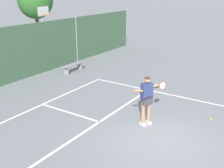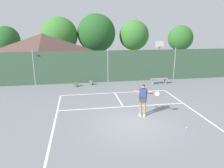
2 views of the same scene
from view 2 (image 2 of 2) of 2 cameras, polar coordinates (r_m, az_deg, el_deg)
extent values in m
plane|color=slate|center=(11.24, 5.85, -10.69)|extent=(120.00, 120.00, 0.00)
cube|color=white|center=(16.25, 0.75, -2.42)|extent=(8.20, 0.10, 0.01)
cube|color=white|center=(10.97, -15.76, -11.88)|extent=(0.10, 11.00, 0.01)
cube|color=white|center=(12.89, 23.93, -8.51)|extent=(0.10, 11.00, 0.01)
cube|color=white|center=(13.45, 3.07, -6.21)|extent=(8.20, 0.10, 0.01)
cube|color=white|center=(14.81, 1.82, -4.17)|extent=(0.10, 2.97, 0.01)
cube|color=#38563D|center=(19.26, -1.10, 4.80)|extent=(26.00, 0.05, 2.92)
cylinder|color=#99999E|center=(19.41, -20.50, 4.16)|extent=(0.09, 0.09, 3.07)
cylinder|color=#99999E|center=(19.25, -1.10, 5.02)|extent=(0.09, 0.09, 3.07)
cylinder|color=#99999E|center=(21.19, 16.64, 5.31)|extent=(0.09, 0.09, 3.07)
cylinder|color=#9E9EA3|center=(22.87, 12.54, 6.23)|extent=(0.12, 0.12, 3.05)
cube|color=white|center=(22.59, 12.88, 10.51)|extent=(0.90, 0.06, 0.60)
torus|color=#D85919|center=(22.36, 13.11, 9.89)|extent=(0.48, 0.48, 0.02)
cube|color=beige|center=(22.52, -17.97, 5.19)|extent=(6.66, 4.46, 2.64)
pyramid|color=#513833|center=(22.28, -18.42, 10.72)|extent=(7.19, 4.81, 1.73)
cylinder|color=brown|center=(29.74, -26.31, 6.05)|extent=(0.36, 0.36, 2.09)
ellipsoid|color=#235623|center=(29.53, -26.86, 10.73)|extent=(3.30, 2.97, 3.30)
cylinder|color=brown|center=(28.57, -13.78, 6.77)|extent=(0.36, 0.36, 2.00)
ellipsoid|color=#38752D|center=(28.33, -14.16, 12.72)|extent=(4.64, 4.17, 4.64)
cylinder|color=brown|center=(28.61, -4.14, 7.26)|extent=(0.36, 0.36, 2.09)
ellipsoid|color=#235623|center=(28.37, -4.26, 13.61)|extent=(4.98, 4.49, 4.98)
cylinder|color=brown|center=(29.53, 5.88, 7.59)|extent=(0.36, 0.36, 2.22)
ellipsoid|color=#38752D|center=(29.30, 6.03, 13.05)|extent=(4.00, 3.60, 4.00)
cylinder|color=brown|center=(32.01, 17.79, 7.33)|extent=(0.36, 0.36, 2.00)
ellipsoid|color=#2D6628|center=(31.81, 18.15, 11.78)|extent=(3.52, 3.17, 3.52)
cube|color=silver|center=(12.28, 7.71, -8.20)|extent=(0.23, 0.29, 0.10)
cube|color=silver|center=(12.24, 8.82, -8.33)|extent=(0.23, 0.29, 0.10)
cylinder|color=#A37556|center=(12.11, 7.79, -6.20)|extent=(0.13, 0.13, 0.82)
cylinder|color=#A37556|center=(12.07, 8.91, -6.32)|extent=(0.13, 0.13, 0.82)
cube|color=#38383D|center=(11.93, 8.43, -4.15)|extent=(0.43, 0.39, 0.32)
cube|color=navy|center=(11.82, 8.49, -2.60)|extent=(0.47, 0.41, 0.56)
sphere|color=#A37556|center=(11.71, 8.57, -0.68)|extent=(0.22, 0.22, 0.22)
sphere|color=black|center=(11.70, 8.57, -0.59)|extent=(0.21, 0.21, 0.21)
cylinder|color=#A37556|center=(11.78, 9.49, -2.19)|extent=(0.53, 0.36, 0.17)
cylinder|color=#A37556|center=(11.87, 7.18, -2.23)|extent=(0.48, 0.33, 0.22)
cylinder|color=black|center=(11.78, 10.46, -2.49)|extent=(0.28, 0.18, 0.04)
torus|color=red|center=(11.78, 12.17, -2.58)|extent=(0.28, 0.17, 0.30)
cylinder|color=silver|center=(11.78, 12.17, -2.58)|extent=(0.23, 0.14, 0.26)
sphere|color=#CCE033|center=(11.30, 19.66, -11.22)|extent=(0.07, 0.07, 0.07)
cube|color=#566038|center=(18.16, -9.73, -0.11)|extent=(0.31, 0.23, 0.40)
cube|color=#566038|center=(18.07, -9.79, -0.46)|extent=(0.23, 0.10, 0.18)
torus|color=black|center=(18.11, -9.76, 0.56)|extent=(0.09, 0.03, 0.09)
cube|color=slate|center=(18.58, -5.68, 0.37)|extent=(0.32, 0.26, 0.40)
cube|color=slate|center=(18.49, -5.76, 0.04)|extent=(0.23, 0.13, 0.18)
torus|color=black|center=(18.52, -5.70, 1.03)|extent=(0.09, 0.04, 0.09)
cube|color=gray|center=(19.28, 12.73, 1.38)|extent=(1.60, 0.36, 0.06)
cube|color=gray|center=(19.12, 11.03, 0.66)|extent=(0.08, 0.32, 0.45)
cube|color=gray|center=(19.56, 14.32, 0.79)|extent=(0.08, 0.32, 0.45)
camera|label=1|loc=(8.25, -47.29, 10.35)|focal=45.22mm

